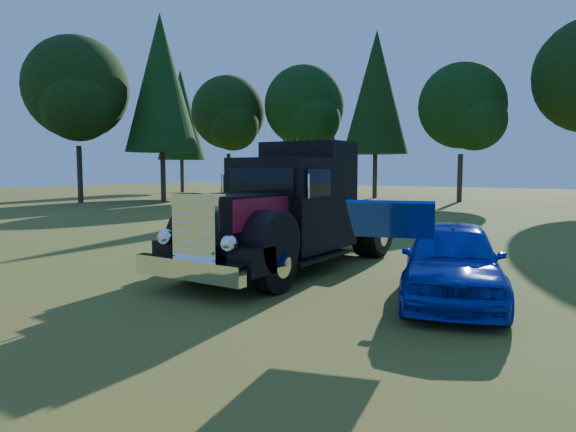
# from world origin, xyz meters

# --- Properties ---
(ground) EXTENTS (120.00, 120.00, 0.00)m
(ground) POSITION_xyz_m (0.00, 0.00, 0.00)
(ground) COLOR #355719
(ground) RESTS_ON ground
(treeline) EXTENTS (72.10, 24.04, 13.84)m
(treeline) POSITION_xyz_m (-2.56, 27.41, 7.70)
(treeline) COLOR #2D2116
(treeline) RESTS_ON ground
(diamond_t_truck) EXTENTS (3.38, 7.16, 3.00)m
(diamond_t_truck) POSITION_xyz_m (-0.68, 1.80, 1.28)
(diamond_t_truck) COLOR black
(diamond_t_truck) RESTS_ON ground
(hotrod_coupe) EXTENTS (2.86, 4.52, 1.89)m
(hotrod_coupe) POSITION_xyz_m (3.30, 1.04, 0.72)
(hotrod_coupe) COLOR #07139B
(hotrod_coupe) RESTS_ON ground
(spectator_near) EXTENTS (0.66, 0.71, 1.63)m
(spectator_near) POSITION_xyz_m (-2.32, 1.10, 0.81)
(spectator_near) COLOR #1F3349
(spectator_near) RESTS_ON ground
(spectator_far) EXTENTS (0.72, 0.85, 1.56)m
(spectator_far) POSITION_xyz_m (-2.84, 2.33, 0.78)
(spectator_far) COLOR #21294F
(spectator_far) RESTS_ON ground
(distant_teal_car) EXTENTS (3.92, 4.44, 1.46)m
(distant_teal_car) POSITION_xyz_m (-14.20, 22.89, 0.73)
(distant_teal_car) COLOR #0B3C43
(distant_teal_car) RESTS_ON ground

